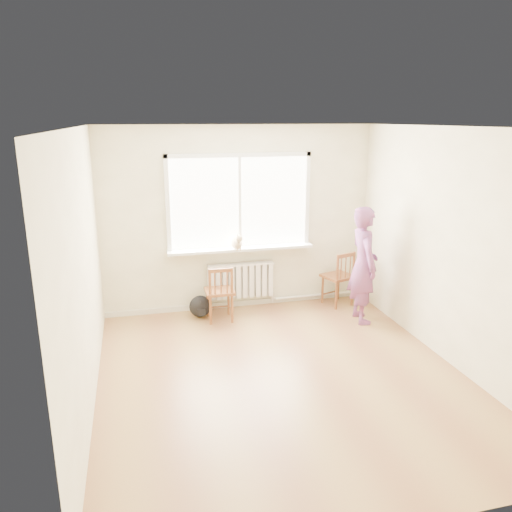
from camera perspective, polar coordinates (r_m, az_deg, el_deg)
floor at (r=5.74m, az=3.03°, el=-13.57°), size 4.50×4.50×0.00m
ceiling at (r=5.01m, az=3.48°, el=14.51°), size 4.50×4.50×0.00m
back_wall at (r=7.33m, az=-1.93°, el=4.22°), size 4.00×0.01×2.70m
window at (r=7.26m, az=-1.91°, el=6.60°), size 2.12×0.05×1.42m
windowsill at (r=7.32m, az=-1.72°, el=0.84°), size 2.15×0.22×0.04m
radiator at (r=7.48m, az=-1.72°, el=-2.77°), size 1.00×0.12×0.55m
heating_pipe at (r=7.97m, az=7.09°, el=-4.45°), size 1.40×0.04×0.04m
baseboard at (r=7.69m, az=-1.82°, el=-5.42°), size 4.00×0.03×0.08m
chair_left at (r=7.03m, az=-4.14°, el=-4.30°), size 0.41×0.39×0.81m
chair_right at (r=7.69m, az=9.58°, el=-2.54°), size 0.52×0.51×0.85m
person at (r=7.07m, az=12.18°, el=-1.00°), size 0.44×0.63×1.64m
cat at (r=7.20m, az=-2.19°, el=1.57°), size 0.19×0.38×0.25m
backpack at (r=7.28m, az=-6.39°, el=-5.73°), size 0.34×0.27×0.32m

